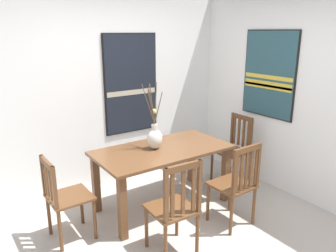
{
  "coord_description": "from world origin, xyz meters",
  "views": [
    {
      "loc": [
        -1.81,
        -2.26,
        2.1
      ],
      "look_at": [
        0.35,
        0.88,
        1.0
      ],
      "focal_mm": 35.2,
      "sensor_mm": 36.0,
      "label": 1
    }
  ],
  "objects": [
    {
      "name": "ground_plane",
      "position": [
        0.0,
        0.0,
        -0.01
      ],
      "size": [
        6.4,
        6.4,
        0.03
      ],
      "primitive_type": "cube",
      "color": "#B2A89E"
    },
    {
      "name": "dining_table",
      "position": [
        0.23,
        0.81,
        0.63
      ],
      "size": [
        1.61,
        0.84,
        0.75
      ],
      "color": "brown",
      "rests_on": "ground_plane"
    },
    {
      "name": "chair_2",
      "position": [
        1.46,
        0.83,
        0.5
      ],
      "size": [
        0.43,
        0.43,
        0.96
      ],
      "color": "brown",
      "rests_on": "ground_plane"
    },
    {
      "name": "chair_1",
      "position": [
        -0.97,
        0.81,
        0.49
      ],
      "size": [
        0.43,
        0.43,
        0.91
      ],
      "color": "brown",
      "rests_on": "ground_plane"
    },
    {
      "name": "chair_3",
      "position": [
        0.65,
        0.0,
        0.51
      ],
      "size": [
        0.43,
        0.43,
        0.97
      ],
      "color": "brown",
      "rests_on": "ground_plane"
    },
    {
      "name": "wall_back",
      "position": [
        0.0,
        1.86,
        1.35
      ],
      "size": [
        6.4,
        0.12,
        2.7
      ],
      "primitive_type": "cube",
      "color": "white",
      "rests_on": "ground_plane"
    },
    {
      "name": "centerpiece_vase",
      "position": [
        0.15,
        0.86,
        0.9
      ],
      "size": [
        0.24,
        0.3,
        0.78
      ],
      "color": "silver",
      "rests_on": "dining_table"
    },
    {
      "name": "painting_on_back_wall",
      "position": [
        0.35,
        1.79,
        1.39
      ],
      "size": [
        0.81,
        0.05,
        1.38
      ],
      "color": "black"
    },
    {
      "name": "wall_side",
      "position": [
        1.86,
        0.0,
        1.35
      ],
      "size": [
        0.12,
        6.4,
        2.7
      ],
      "primitive_type": "cube",
      "color": "white",
      "rests_on": "ground_plane"
    },
    {
      "name": "chair_0",
      "position": [
        -0.19,
        -0.03,
        0.51
      ],
      "size": [
        0.44,
        0.44,
        0.99
      ],
      "color": "brown",
      "rests_on": "ground_plane"
    },
    {
      "name": "painting_on_side_wall",
      "position": [
        1.79,
        0.59,
        1.54
      ],
      "size": [
        0.05,
        0.83,
        1.15
      ],
      "color": "black"
    }
  ]
}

